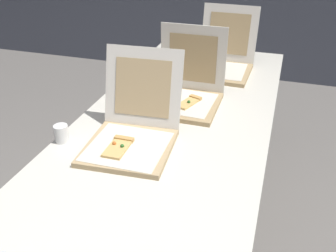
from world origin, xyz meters
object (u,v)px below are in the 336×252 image
Objects in this scene: pizza_box_back at (222,63)px; pizza_box_middle at (186,94)px; pizza_box_front at (132,133)px; table at (175,128)px; cup_white_near_left at (61,133)px; cup_white_far at (155,76)px; cup_white_mid at (118,97)px.

pizza_box_middle is at bearing -99.09° from pizza_box_back.
table is at bearing 63.04° from pizza_box_front.
pizza_box_front reaches higher than cup_white_near_left.
pizza_box_middle reaches higher than pizza_box_front.
pizza_box_back reaches higher than table.
cup_white_far is 1.00× the size of cup_white_near_left.
pizza_box_middle is at bearing -41.56° from cup_white_far.
pizza_box_back is 5.50× the size of cup_white_mid.
pizza_box_front is at bearing 13.27° from cup_white_near_left.
pizza_box_middle is (0.11, 0.44, 0.00)m from pizza_box_front.
cup_white_mid and cup_white_near_left have the same top height.
cup_white_far is (-0.12, 0.64, -0.01)m from pizza_box_front.
cup_white_mid is (-0.21, 0.33, -0.01)m from pizza_box_front.
table is at bearing 39.16° from cup_white_near_left.
table is 0.69m from pizza_box_back.
cup_white_mid is (-0.32, 0.08, 0.08)m from table.
pizza_box_front is at bearing -103.72° from pizza_box_middle.
cup_white_near_left is at bearing -103.10° from cup_white_far.
pizza_box_middle reaches higher than cup_white_mid.
cup_white_far is at bearing 120.59° from table.
pizza_box_middle is (0.00, 0.19, 0.10)m from table.
table is 0.21m from pizza_box_middle.
cup_white_mid is at bearing -122.82° from pizza_box_back.
pizza_box_front is 0.30m from cup_white_near_left.
cup_white_mid is 0.41m from cup_white_near_left.
cup_white_far and cup_white_mid have the same top height.
pizza_box_front is at bearing -79.26° from cup_white_far.
table is at bearing -59.41° from cup_white_far.
cup_white_far is at bearing 76.90° from cup_white_near_left.
pizza_box_front reaches higher than cup_white_mid.
pizza_box_front is at bearing -57.69° from cup_white_mid.
pizza_box_middle reaches higher than pizza_box_back.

